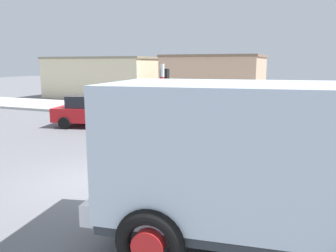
{
  "coord_description": "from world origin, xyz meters",
  "views": [
    {
      "loc": [
        5.27,
        -7.53,
        3.23
      ],
      "look_at": [
        1.12,
        2.5,
        1.2
      ],
      "focal_mm": 36.17,
      "sensor_mm": 36.0,
      "label": 1
    }
  ],
  "objects": [
    {
      "name": "cyclist",
      "position": [
        -0.67,
        2.6,
        0.86
      ],
      "size": [
        1.7,
        0.57,
        1.72
      ],
      "color": "black",
      "rests_on": "ground"
    },
    {
      "name": "car_far_side",
      "position": [
        -0.7,
        7.32,
        0.82
      ],
      "size": [
        4.05,
        1.98,
        1.6
      ],
      "color": "white",
      "rests_on": "ground"
    },
    {
      "name": "sidewalk_far",
      "position": [
        0.0,
        12.71,
        0.08
      ],
      "size": [
        80.0,
        5.0,
        0.16
      ],
      "primitive_type": "cube",
      "color": "#ADADA8",
      "rests_on": "ground"
    },
    {
      "name": "traffic_light_pole",
      "position": [
        1.05,
        2.29,
        2.07
      ],
      "size": [
        0.24,
        0.43,
        3.2
      ],
      "color": "red",
      "rests_on": "ground"
    },
    {
      "name": "truck_foreground",
      "position": [
        4.61,
        -1.83,
        1.67
      ],
      "size": [
        5.71,
        3.38,
        2.9
      ],
      "color": "silver",
      "rests_on": "ground"
    },
    {
      "name": "ground_plane",
      "position": [
        0.0,
        0.0,
        0.0
      ],
      "size": [
        120.0,
        120.0,
        0.0
      ],
      "primitive_type": "plane",
      "color": "slate"
    },
    {
      "name": "pedestrian_near_kerb",
      "position": [
        -4.51,
        8.54,
        0.85
      ],
      "size": [
        0.34,
        0.22,
        1.62
      ],
      "color": "#2D334C",
      "rests_on": "ground"
    },
    {
      "name": "car_red_near",
      "position": [
        -4.77,
        6.8,
        0.82
      ],
      "size": [
        4.28,
        2.55,
        1.6
      ],
      "color": "red",
      "rests_on": "ground"
    },
    {
      "name": "building_corner_left",
      "position": [
        -12.74,
        20.2,
        1.89
      ],
      "size": [
        10.26,
        6.22,
        3.78
      ],
      "color": "beige",
      "rests_on": "ground"
    },
    {
      "name": "car_white_mid",
      "position": [
        4.09,
        6.06,
        0.82
      ],
      "size": [
        4.13,
        2.14,
        1.6
      ],
      "color": "gold",
      "rests_on": "ground"
    },
    {
      "name": "building_mid_block",
      "position": [
        -1.96,
        20.12,
        1.94
      ],
      "size": [
        7.67,
        6.31,
        3.87
      ],
      "color": "tan",
      "rests_on": "ground"
    }
  ]
}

